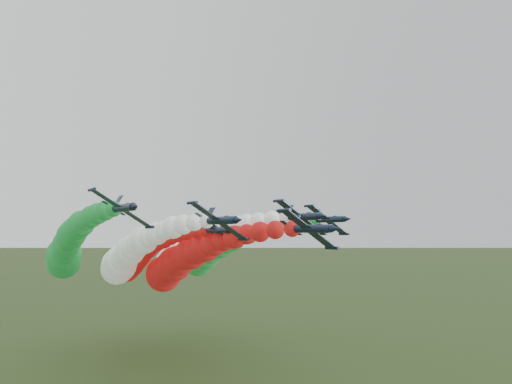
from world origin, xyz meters
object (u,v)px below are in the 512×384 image
(jet_lead, at_px, (180,263))
(jet_outer_left, at_px, (67,249))
(jet_trail, at_px, (137,258))
(jet_inner_left, at_px, (127,257))
(jet_inner_right, at_px, (186,252))
(jet_outer_right, at_px, (214,251))

(jet_lead, relative_size, jet_outer_left, 1.00)
(jet_lead, bearing_deg, jet_trail, 93.41)
(jet_inner_left, distance_m, jet_inner_right, 16.17)
(jet_inner_left, height_order, jet_inner_right, jet_inner_right)
(jet_inner_right, xyz_separation_m, jet_trail, (-8.06, 15.66, -2.15))
(jet_lead, distance_m, jet_outer_left, 29.14)
(jet_outer_right, xyz_separation_m, jet_trail, (-21.67, 6.70, -1.80))
(jet_inner_left, relative_size, jet_outer_left, 1.00)
(jet_outer_right, relative_size, jet_trail, 1.01)
(jet_outer_left, distance_m, jet_outer_right, 42.75)
(jet_inner_left, xyz_separation_m, jet_inner_right, (16.12, -0.84, 0.99))
(jet_inner_left, relative_size, jet_trail, 1.00)
(jet_inner_right, relative_size, jet_outer_left, 1.00)
(jet_lead, bearing_deg, jet_inner_left, 131.66)
(jet_inner_right, bearing_deg, jet_trail, 117.23)
(jet_inner_left, relative_size, jet_inner_right, 1.00)
(jet_inner_right, distance_m, jet_trail, 17.74)
(jet_inner_right, bearing_deg, jet_outer_right, 33.35)
(jet_lead, distance_m, jet_inner_left, 14.47)
(jet_inner_right, xyz_separation_m, jet_outer_right, (13.61, 8.96, -0.36))
(jet_inner_right, distance_m, jet_outer_right, 16.30)
(jet_lead, distance_m, jet_outer_right, 27.68)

